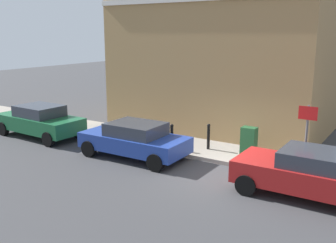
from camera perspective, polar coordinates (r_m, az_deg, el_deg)
The scene contains 10 objects.
ground at distance 13.45m, azimuth 8.04°, elevation -7.73°, with size 80.00×80.00×0.00m, color #38383A.
sidewalk at distance 18.16m, azimuth -6.51°, elevation -1.97°, with size 2.31×30.00×0.15m, color gray.
corner_building at distance 19.99m, azimuth 8.87°, elevation 12.76°, with size 7.21×10.03×9.42m.
car_red at distance 12.03m, azimuth 20.74°, elevation -7.18°, with size 1.97×4.50×1.44m.
car_blue at distance 14.92m, azimuth -4.92°, elevation -2.63°, with size 1.99×4.24×1.38m.
car_green at distance 18.80m, azimuth -18.33°, elevation 0.12°, with size 1.99×4.39×1.48m.
utility_cabinet at distance 14.82m, azimuth 11.77°, elevation -3.16°, with size 0.46×0.61×1.15m.
bollard_near_cabinet at distance 15.57m, azimuth 5.97°, elevation -2.07°, with size 0.14×0.14×1.04m.
bollard_far_kerb at distance 15.45m, azimuth 0.57°, elevation -2.12°, with size 0.14×0.14×1.04m.
street_sign at distance 13.34m, azimuth 19.72°, elevation -1.08°, with size 0.08×0.60×2.30m.
Camera 1 is at (-11.47, -5.21, 4.72)m, focal length 41.49 mm.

